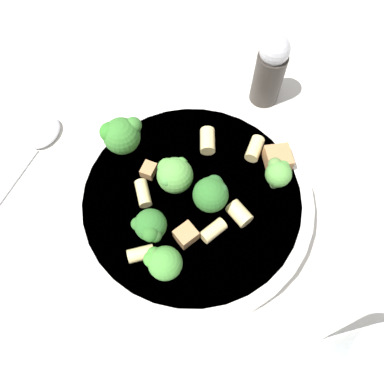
% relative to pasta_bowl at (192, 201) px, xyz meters
% --- Properties ---
extents(ground_plane, '(2.00, 2.00, 0.00)m').
position_rel_pasta_bowl_xyz_m(ground_plane, '(0.00, 0.00, -0.02)').
color(ground_plane, beige).
extents(pasta_bowl, '(0.26, 0.26, 0.03)m').
position_rel_pasta_bowl_xyz_m(pasta_bowl, '(0.00, 0.00, 0.00)').
color(pasta_bowl, silver).
rests_on(pasta_bowl, ground_plane).
extents(broccoli_floret_0, '(0.04, 0.04, 0.04)m').
position_rel_pasta_bowl_xyz_m(broccoli_floret_0, '(-0.02, -0.01, 0.04)').
color(broccoli_floret_0, '#84AD60').
rests_on(broccoli_floret_0, pasta_bowl).
extents(broccoli_floret_1, '(0.04, 0.05, 0.05)m').
position_rel_pasta_bowl_xyz_m(broccoli_floret_1, '(0.09, 0.04, 0.04)').
color(broccoli_floret_1, '#93B766').
rests_on(broccoli_floret_1, pasta_bowl).
extents(broccoli_floret_2, '(0.04, 0.04, 0.04)m').
position_rel_pasta_bowl_xyz_m(broccoli_floret_2, '(0.02, 0.01, 0.04)').
color(broccoli_floret_2, '#9EC175').
rests_on(broccoli_floret_2, pasta_bowl).
extents(broccoli_floret_3, '(0.03, 0.03, 0.04)m').
position_rel_pasta_bowl_xyz_m(broccoli_floret_3, '(-0.03, -0.09, 0.04)').
color(broccoli_floret_3, '#84AD60').
rests_on(broccoli_floret_3, pasta_bowl).
extents(broccoli_floret_4, '(0.04, 0.03, 0.04)m').
position_rel_pasta_bowl_xyz_m(broccoli_floret_4, '(-0.02, 0.06, 0.04)').
color(broccoli_floret_4, '#9EC175').
rests_on(broccoli_floret_4, pasta_bowl).
extents(broccoli_floret_5, '(0.03, 0.03, 0.04)m').
position_rel_pasta_bowl_xyz_m(broccoli_floret_5, '(-0.06, 0.06, 0.03)').
color(broccoli_floret_5, '#9EC175').
rests_on(broccoli_floret_5, pasta_bowl).
extents(rigatoni_0, '(0.03, 0.02, 0.01)m').
position_rel_pasta_bowl_xyz_m(rigatoni_0, '(0.02, 0.05, 0.02)').
color(rigatoni_0, '#E0C67F').
rests_on(rigatoni_0, pasta_bowl).
extents(rigatoni_1, '(0.02, 0.03, 0.01)m').
position_rel_pasta_bowl_xyz_m(rigatoni_1, '(-0.04, 0.07, 0.02)').
color(rigatoni_1, '#E0C67F').
rests_on(rigatoni_1, pasta_bowl).
extents(rigatoni_2, '(0.03, 0.02, 0.02)m').
position_rel_pasta_bowl_xyz_m(rigatoni_2, '(-0.04, -0.03, 0.02)').
color(rigatoni_2, '#E0C67F').
rests_on(rigatoni_2, pasta_bowl).
extents(rigatoni_3, '(0.02, 0.03, 0.01)m').
position_rel_pasta_bowl_xyz_m(rigatoni_3, '(-0.05, 0.00, 0.02)').
color(rigatoni_3, '#E0C67F').
rests_on(rigatoni_3, pasta_bowl).
extents(rigatoni_4, '(0.03, 0.03, 0.02)m').
position_rel_pasta_bowl_xyz_m(rigatoni_4, '(0.05, -0.05, 0.02)').
color(rigatoni_4, '#E0C67F').
rests_on(rigatoni_4, pasta_bowl).
extents(rigatoni_5, '(0.03, 0.03, 0.02)m').
position_rel_pasta_bowl_xyz_m(rigatoni_5, '(0.02, -0.09, 0.02)').
color(rigatoni_5, '#E0C67F').
rests_on(rigatoni_5, pasta_bowl).
extents(chicken_chunk_0, '(0.02, 0.02, 0.02)m').
position_rel_pasta_bowl_xyz_m(chicken_chunk_0, '(-0.04, 0.03, 0.02)').
color(chicken_chunk_0, '#A87A4C').
rests_on(chicken_chunk_0, pasta_bowl).
extents(chicken_chunk_1, '(0.03, 0.03, 0.02)m').
position_rel_pasta_bowl_xyz_m(chicken_chunk_1, '(-0.01, -0.10, 0.02)').
color(chicken_chunk_1, '#A87A4C').
rests_on(chicken_chunk_1, pasta_bowl).
extents(chicken_chunk_2, '(0.02, 0.02, 0.01)m').
position_rel_pasta_bowl_xyz_m(chicken_chunk_2, '(0.05, 0.03, 0.02)').
color(chicken_chunk_2, '#A87A4C').
rests_on(chicken_chunk_2, pasta_bowl).
extents(drinking_glass, '(0.07, 0.07, 0.11)m').
position_rel_pasta_bowl_xyz_m(drinking_glass, '(-0.22, -0.05, 0.03)').
color(drinking_glass, silver).
rests_on(drinking_glass, ground_plane).
extents(pepper_shaker, '(0.04, 0.04, 0.10)m').
position_rel_pasta_bowl_xyz_m(pepper_shaker, '(0.10, -0.16, 0.03)').
color(pepper_shaker, '#332D28').
rests_on(pepper_shaker, ground_plane).
extents(spoon, '(0.12, 0.13, 0.01)m').
position_rel_pasta_bowl_xyz_m(spoon, '(0.16, 0.13, -0.01)').
color(spoon, '#B2B2B7').
rests_on(spoon, ground_plane).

